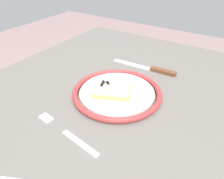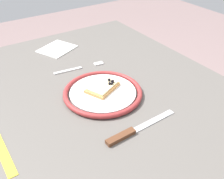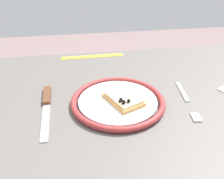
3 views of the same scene
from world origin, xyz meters
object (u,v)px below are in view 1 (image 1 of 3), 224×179
at_px(pizza_slice_near, 112,90).
at_px(fork, 66,133).
at_px(dining_table, 106,120).
at_px(knife, 154,69).
at_px(plate, 117,92).

height_order(pizza_slice_near, fork, pizza_slice_near).
xyz_separation_m(dining_table, pizza_slice_near, (0.02, -0.01, 0.11)).
distance_m(pizza_slice_near, knife, 0.22).
relative_size(dining_table, plate, 4.05).
distance_m(plate, pizza_slice_near, 0.02).
distance_m(plate, knife, 0.20).
xyz_separation_m(pizza_slice_near, knife, (0.21, -0.04, -0.02)).
bearing_deg(fork, pizza_slice_near, -2.67).
distance_m(dining_table, pizza_slice_near, 0.11).
relative_size(dining_table, fork, 5.30).
bearing_deg(plate, knife, -9.61).
bearing_deg(pizza_slice_near, dining_table, 138.64).
relative_size(pizza_slice_near, knife, 0.53).
height_order(knife, fork, knife).
xyz_separation_m(dining_table, knife, (0.23, -0.06, 0.10)).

